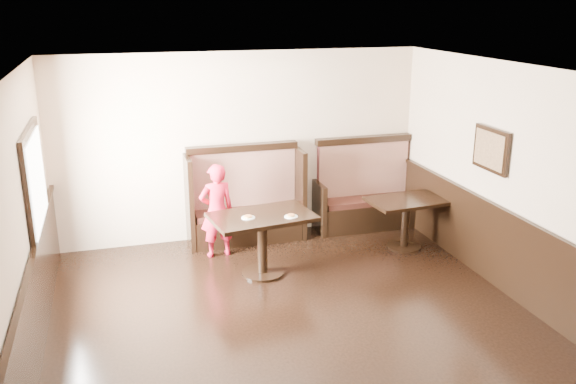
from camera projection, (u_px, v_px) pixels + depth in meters
name	position (u px, v px, depth m)	size (l,w,h in m)	color
ground	(315.00, 352.00, 6.31)	(7.00, 7.00, 0.00)	black
room_shell	(280.00, 286.00, 6.29)	(7.00, 7.00, 7.00)	beige
booth_main	(245.00, 206.00, 9.17)	(1.75, 0.72, 1.45)	black
booth_neighbor	(365.00, 198.00, 9.70)	(1.65, 0.72, 1.45)	black
table_main	(262.00, 229.00, 7.94)	(1.41, 1.00, 0.83)	black
table_neighbor	(406.00, 212.00, 8.83)	(1.13, 0.79, 0.75)	black
child	(217.00, 211.00, 8.52)	(0.49, 0.32, 1.35)	red
pizza_plate_left	(248.00, 217.00, 7.76)	(0.18, 0.18, 0.03)	white
pizza_plate_right	(291.00, 216.00, 7.81)	(0.17, 0.17, 0.03)	white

